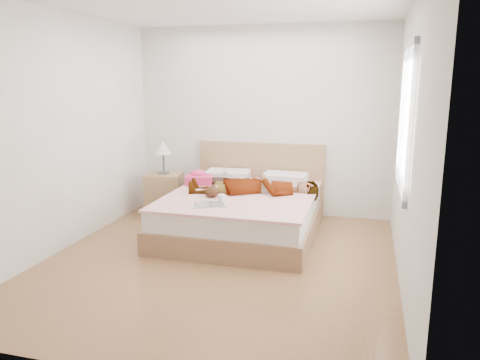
{
  "coord_description": "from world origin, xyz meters",
  "views": [
    {
      "loc": [
        1.44,
        -4.4,
        1.88
      ],
      "look_at": [
        0.0,
        0.85,
        0.7
      ],
      "focal_mm": 35.0,
      "sensor_mm": 36.0,
      "label": 1
    }
  ],
  "objects": [
    {
      "name": "coffee_mug",
      "position": [
        -0.12,
        0.5,
        0.56
      ],
      "size": [
        0.12,
        0.1,
        0.09
      ],
      "color": "white",
      "rests_on": "bed"
    },
    {
      "name": "plush_toy",
      "position": [
        -0.31,
        0.71,
        0.58
      ],
      "size": [
        0.18,
        0.24,
        0.13
      ],
      "color": "black",
      "rests_on": "bed"
    },
    {
      "name": "ground",
      "position": [
        0.0,
        0.0,
        0.0
      ],
      "size": [
        4.0,
        4.0,
        0.0
      ],
      "primitive_type": "plane",
      "color": "#57341B",
      "rests_on": "ground"
    },
    {
      "name": "bed",
      "position": [
        0.0,
        1.04,
        0.28
      ],
      "size": [
        1.8,
        2.08,
        1.0
      ],
      "color": "brown",
      "rests_on": "ground"
    },
    {
      "name": "hair",
      "position": [
        -0.45,
        1.54,
        0.55
      ],
      "size": [
        0.54,
        0.6,
        0.07
      ],
      "primitive_type": "ellipsoid",
      "rotation": [
        0.0,
        0.0,
        -0.3
      ],
      "color": "black",
      "rests_on": "bed"
    },
    {
      "name": "woman",
      "position": [
        0.12,
        1.09,
        0.62
      ],
      "size": [
        1.71,
        0.95,
        0.22
      ],
      "primitive_type": "imported",
      "rotation": [
        0.0,
        0.0,
        -1.34
      ],
      "color": "white",
      "rests_on": "bed"
    },
    {
      "name": "room_shell",
      "position": [
        1.77,
        0.3,
        1.5
      ],
      "size": [
        4.0,
        4.0,
        4.0
      ],
      "color": "white",
      "rests_on": "ground"
    },
    {
      "name": "phone",
      "position": [
        -0.38,
        1.49,
        0.67
      ],
      "size": [
        0.06,
        0.09,
        0.05
      ],
      "primitive_type": "cube",
      "rotation": [
        0.44,
        0.0,
        0.23
      ],
      "color": "silver",
      "rests_on": "bed"
    },
    {
      "name": "towel",
      "position": [
        -0.7,
        1.32,
        0.59
      ],
      "size": [
        0.42,
        0.37,
        0.19
      ],
      "color": "#D83A77",
      "rests_on": "bed"
    },
    {
      "name": "nightstand",
      "position": [
        -1.27,
        1.48,
        0.34
      ],
      "size": [
        0.55,
        0.5,
        1.04
      ],
      "color": "olive",
      "rests_on": "ground"
    },
    {
      "name": "magazine",
      "position": [
        -0.22,
        0.32,
        0.52
      ],
      "size": [
        0.44,
        0.38,
        0.02
      ],
      "color": "white",
      "rests_on": "bed"
    }
  ]
}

